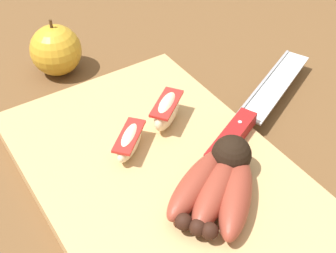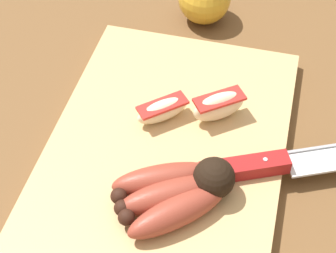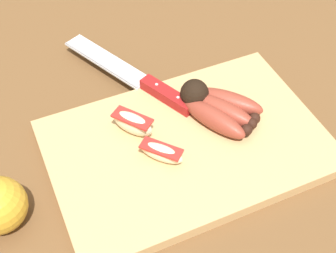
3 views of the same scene
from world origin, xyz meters
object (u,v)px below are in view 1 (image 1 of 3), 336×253
Objects in this scene: apple_wedge_near at (167,110)px; whole_apple at (56,50)px; banana_bunch at (219,184)px; chefs_knife at (248,118)px; apple_wedge_middle at (130,141)px.

whole_apple reaches higher than apple_wedge_near.
whole_apple reaches higher than banana_bunch.
apple_wedge_middle reaches higher than chefs_knife.
chefs_knife is at bearing 29.24° from whole_apple.
banana_bunch is 0.13m from apple_wedge_near.
apple_wedge_middle is at bearing -158.13° from banana_bunch.
whole_apple is at bearing -173.08° from banana_bunch.
banana_bunch is at bearing -54.48° from chefs_knife.
whole_apple is at bearing -163.92° from apple_wedge_near.
banana_bunch reaches higher than chefs_knife.
apple_wedge_near is at bearing -121.98° from chefs_knife.
apple_wedge_middle is (-0.04, -0.15, 0.01)m from chefs_knife.
chefs_knife is at bearing 125.52° from banana_bunch.
apple_wedge_near is at bearing 171.69° from banana_bunch.
banana_bunch is 1.51× the size of whole_apple.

